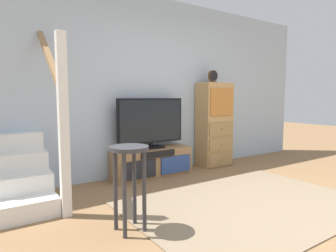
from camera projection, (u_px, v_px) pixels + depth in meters
ground_plane at (299, 225)px, 2.67m from camera, size 20.00×20.00×0.00m
back_wall at (159, 87)px, 4.58m from camera, size 6.40×0.12×2.70m
area_rug at (249, 204)px, 3.16m from camera, size 2.60×1.80×0.01m
media_console at (152, 162)px, 4.30m from camera, size 1.23×0.38×0.42m
television at (151, 122)px, 4.26m from camera, size 1.08×0.22×0.75m
side_cabinet at (214, 125)px, 4.95m from camera, size 0.58×0.38×1.43m
desk_clock at (213, 76)px, 4.82m from camera, size 0.18×0.08×0.21m
staircase at (3, 169)px, 3.23m from camera, size 1.00×1.36×2.20m
bar_stool_near at (129, 169)px, 2.49m from camera, size 0.34×0.34×0.76m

